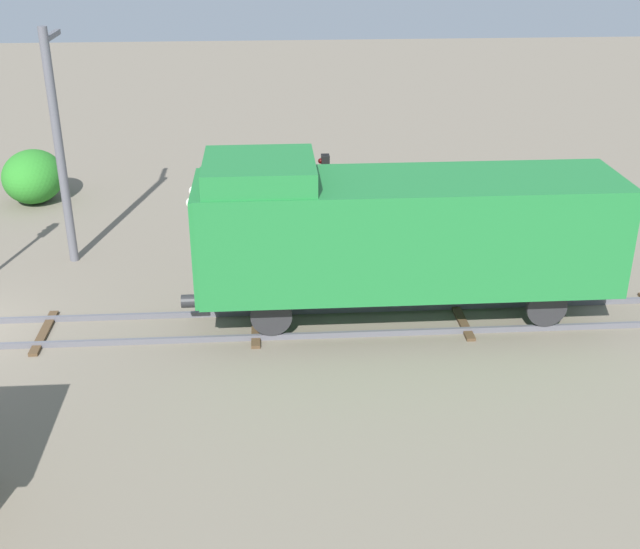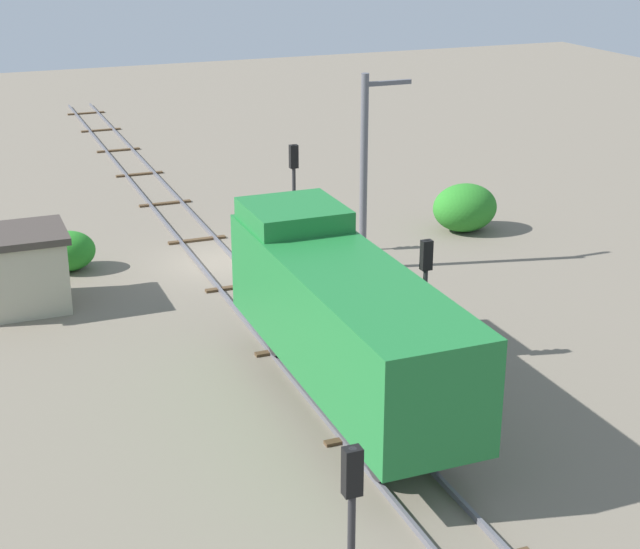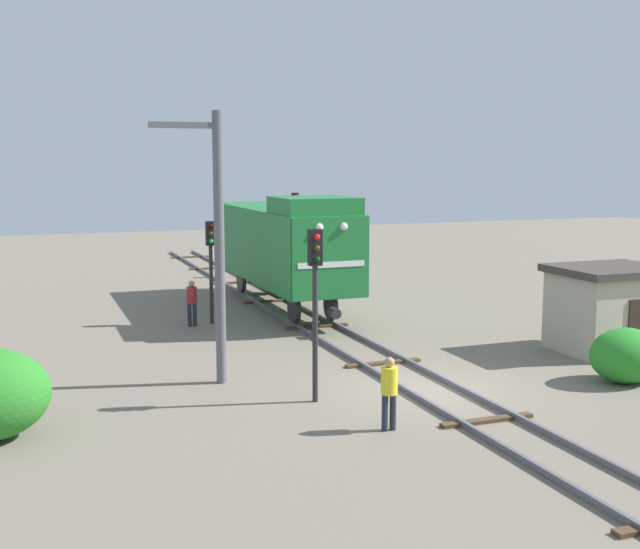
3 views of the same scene
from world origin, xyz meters
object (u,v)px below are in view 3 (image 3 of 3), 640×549
locomotive (283,242)px  traffic_signal_far (295,218)px  relay_hut (610,308)px  worker_near_track (389,388)px  traffic_signal_mid (211,252)px  traffic_signal_near (315,283)px  worker_by_signal (192,300)px  catenary_mast (217,241)px

locomotive → traffic_signal_far: (3.60, 8.99, 0.27)m
relay_hut → worker_near_track: bearing=-155.8°
traffic_signal_mid → relay_hut: bearing=-39.0°
traffic_signal_near → traffic_signal_mid: (-0.20, 10.64, -0.35)m
locomotive → worker_by_signal: size_ratio=6.82×
catenary_mast → relay_hut: size_ratio=2.11×
traffic_signal_near → relay_hut: bearing=9.7°
locomotive → traffic_signal_mid: locomotive is taller
locomotive → traffic_signal_mid: (-3.40, -1.75, -0.09)m
traffic_signal_far → relay_hut: (3.90, -19.56, -1.66)m
traffic_signal_mid → worker_near_track: 13.42m
traffic_signal_near → traffic_signal_mid: 10.65m
traffic_signal_mid → worker_near_track: traffic_signal_mid is taller
locomotive → relay_hut: (7.50, -10.57, -1.38)m
locomotive → relay_hut: size_ratio=3.31×
traffic_signal_near → worker_near_track: (0.80, -2.63, -2.04)m
traffic_signal_far → relay_hut: traffic_signal_far is taller
traffic_signal_mid → traffic_signal_far: size_ratio=0.87×
traffic_signal_near → catenary_mast: bearing=126.0°
traffic_signal_far → worker_near_track: size_ratio=2.59×
traffic_signal_mid → catenary_mast: catenary_mast is taller
worker_near_track → worker_by_signal: 13.14m
traffic_signal_near → relay_hut: 10.98m
worker_near_track → catenary_mast: 6.54m
locomotive → worker_by_signal: locomotive is taller
traffic_signal_near → catenary_mast: size_ratio=0.59×
worker_by_signal → relay_hut: 14.50m
traffic_signal_far → locomotive: bearing=-111.8°
catenary_mast → traffic_signal_mid: bearing=78.3°
traffic_signal_near → worker_by_signal: (-1.00, 10.38, -2.04)m
traffic_signal_near → relay_hut: (10.70, 1.82, -1.65)m
traffic_signal_near → catenary_mast: 3.30m
traffic_signal_mid → worker_by_signal: traffic_signal_mid is taller
locomotive → traffic_signal_near: size_ratio=2.65×
traffic_signal_near → catenary_mast: (-1.87, 2.57, 0.89)m
worker_by_signal → traffic_signal_far: bearing=-20.7°
traffic_signal_mid → traffic_signal_far: (7.00, 10.74, 0.36)m
worker_near_track → locomotive: bearing=68.2°
traffic_signal_near → worker_by_signal: traffic_signal_near is taller
locomotive → traffic_signal_mid: size_ratio=3.02×
worker_by_signal → relay_hut: relay_hut is taller
locomotive → traffic_signal_near: bearing=-104.5°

